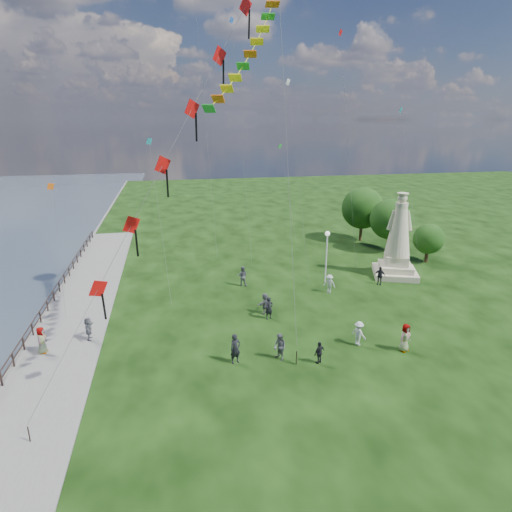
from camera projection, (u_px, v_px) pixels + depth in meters
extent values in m
cube|color=slate|center=(31.00, 339.00, 29.56)|extent=(0.30, 160.00, 0.60)
cube|color=slate|center=(63.00, 347.00, 28.09)|extent=(5.00, 60.00, 0.10)
cylinder|color=black|center=(1.00, 379.00, 23.78)|extent=(0.11, 0.11, 1.00)
cylinder|color=black|center=(13.00, 361.00, 25.65)|extent=(0.11, 0.11, 1.00)
cylinder|color=black|center=(24.00, 344.00, 27.52)|extent=(0.11, 0.11, 1.00)
cylinder|color=black|center=(33.00, 330.00, 29.38)|extent=(0.11, 0.11, 1.00)
cylinder|color=black|center=(40.00, 317.00, 31.25)|extent=(0.11, 0.11, 1.00)
cylinder|color=black|center=(47.00, 306.00, 33.12)|extent=(0.11, 0.11, 1.00)
cylinder|color=black|center=(54.00, 296.00, 34.99)|extent=(0.11, 0.11, 1.00)
cylinder|color=black|center=(59.00, 287.00, 36.85)|extent=(0.11, 0.11, 1.00)
cylinder|color=black|center=(64.00, 279.00, 38.72)|extent=(0.11, 0.11, 1.00)
cylinder|color=black|center=(69.00, 272.00, 40.59)|extent=(0.11, 0.11, 1.00)
cylinder|color=black|center=(73.00, 265.00, 42.45)|extent=(0.11, 0.11, 1.00)
cylinder|color=black|center=(77.00, 259.00, 44.32)|extent=(0.11, 0.11, 1.00)
cylinder|color=black|center=(81.00, 253.00, 46.19)|extent=(0.11, 0.11, 1.00)
cylinder|color=black|center=(84.00, 248.00, 48.05)|extent=(0.11, 0.11, 1.00)
cylinder|color=black|center=(87.00, 243.00, 49.92)|extent=(0.11, 0.11, 1.00)
cylinder|color=black|center=(90.00, 239.00, 51.79)|extent=(0.11, 0.11, 1.00)
cylinder|color=black|center=(92.00, 235.00, 53.65)|extent=(0.11, 0.11, 1.00)
cube|color=black|center=(31.00, 324.00, 29.24)|extent=(0.06, 52.00, 0.06)
cube|color=black|center=(32.00, 329.00, 29.37)|extent=(0.06, 52.00, 0.06)
cube|color=beige|center=(395.00, 273.00, 41.08)|extent=(5.05, 5.05, 0.56)
cube|color=beige|center=(395.00, 267.00, 40.91)|extent=(3.85, 3.85, 0.56)
cube|color=beige|center=(396.00, 260.00, 40.68)|extent=(2.64, 2.64, 0.93)
cylinder|color=beige|center=(402.00, 205.00, 39.06)|extent=(1.44, 1.44, 0.37)
sphere|color=beige|center=(403.00, 198.00, 38.89)|extent=(0.86, 0.86, 0.86)
cylinder|color=beige|center=(403.00, 193.00, 38.75)|extent=(1.03, 1.03, 0.09)
cylinder|color=silver|center=(326.00, 259.00, 38.81)|extent=(0.13, 0.13, 4.47)
sphere|color=white|center=(327.00, 234.00, 38.09)|extent=(0.45, 0.45, 0.45)
cylinder|color=#382314|center=(388.00, 241.00, 48.47)|extent=(0.36, 0.36, 2.27)
sphere|color=#173E10|center=(390.00, 219.00, 47.69)|extent=(4.54, 4.54, 4.54)
cylinder|color=#382314|center=(427.00, 255.00, 44.73)|extent=(0.36, 0.36, 1.56)
sphere|color=#173E10|center=(429.00, 239.00, 44.19)|extent=(3.13, 3.13, 3.13)
cylinder|color=#382314|center=(361.00, 231.00, 52.62)|extent=(0.36, 0.36, 2.51)
sphere|color=#173E10|center=(362.00, 208.00, 51.76)|extent=(5.02, 5.02, 5.02)
imported|color=black|center=(235.00, 349.00, 26.07)|extent=(0.82, 0.68, 1.92)
imported|color=#595960|center=(280.00, 347.00, 26.42)|extent=(0.85, 1.00, 1.75)
imported|color=silver|center=(359.00, 333.00, 28.23)|extent=(1.00, 1.21, 1.66)
imported|color=black|center=(319.00, 353.00, 26.11)|extent=(0.95, 0.79, 1.45)
imported|color=#595960|center=(405.00, 338.00, 27.44)|extent=(1.07, 0.89, 1.89)
imported|color=#595960|center=(89.00, 330.00, 28.75)|extent=(0.71, 1.52, 1.61)
imported|color=black|center=(269.00, 308.00, 31.91)|extent=(0.73, 0.60, 1.74)
imported|color=#595960|center=(242.00, 276.00, 38.34)|extent=(1.03, 0.82, 1.84)
imported|color=silver|center=(329.00, 284.00, 36.80)|extent=(1.17, 1.08, 1.64)
imported|color=black|center=(380.00, 276.00, 38.61)|extent=(1.10, 1.02, 1.70)
imported|color=#595960|center=(42.00, 341.00, 27.08)|extent=(0.64, 0.93, 1.77)
imported|color=#595960|center=(265.00, 303.00, 32.86)|extent=(1.55, 1.55, 1.65)
cylinder|color=black|center=(29.00, 435.00, 19.66)|extent=(0.06, 0.06, 0.90)
cube|color=#BD0B0B|center=(98.00, 289.00, 20.82)|extent=(0.87, 0.64, 1.03)
cube|color=black|center=(104.00, 307.00, 21.05)|extent=(0.10, 0.28, 1.48)
cube|color=#BD0B0B|center=(132.00, 225.00, 21.51)|extent=(0.87, 0.64, 1.03)
cube|color=black|center=(137.00, 243.00, 21.74)|extent=(0.10, 0.28, 1.48)
cube|color=#BD0B0B|center=(163.00, 165.00, 22.19)|extent=(0.87, 0.64, 1.03)
cube|color=black|center=(167.00, 184.00, 22.42)|extent=(0.10, 0.28, 1.48)
cube|color=#BD0B0B|center=(192.00, 109.00, 22.87)|extent=(0.87, 0.64, 1.03)
cube|color=black|center=(196.00, 127.00, 23.10)|extent=(0.10, 0.28, 1.48)
cube|color=#BD0B0B|center=(220.00, 56.00, 23.55)|extent=(0.87, 0.64, 1.03)
cube|color=black|center=(223.00, 74.00, 23.78)|extent=(0.10, 0.28, 1.48)
cube|color=#BD0B0B|center=(246.00, 6.00, 24.23)|extent=(0.87, 0.64, 1.03)
cube|color=black|center=(249.00, 24.00, 24.46)|extent=(0.10, 0.28, 1.48)
cylinder|color=black|center=(296.00, 358.00, 26.05)|extent=(0.06, 0.06, 0.90)
cube|color=#E4590E|center=(272.00, 4.00, 20.31)|extent=(0.71, 0.65, 0.18)
cube|color=#1A902A|center=(268.00, 16.00, 19.93)|extent=(0.70, 0.67, 0.20)
cube|color=yellow|center=(263.00, 29.00, 19.55)|extent=(0.70, 0.68, 0.21)
cube|color=yellow|center=(257.00, 42.00, 19.17)|extent=(0.69, 0.69, 0.23)
cube|color=#E4590E|center=(250.00, 54.00, 18.77)|extent=(0.68, 0.69, 0.25)
cube|color=#1A902A|center=(243.00, 66.00, 18.36)|extent=(0.67, 0.69, 0.26)
cube|color=yellow|center=(235.00, 78.00, 17.94)|extent=(0.65, 0.69, 0.28)
cube|color=yellow|center=(227.00, 89.00, 17.51)|extent=(0.64, 0.68, 0.29)
cube|color=#E4590E|center=(218.00, 99.00, 17.08)|extent=(0.62, 0.67, 0.30)
cube|color=#1A902A|center=(209.00, 108.00, 16.63)|extent=(0.60, 0.66, 0.31)
cube|color=teal|center=(149.00, 141.00, 34.95)|extent=(0.51, 0.39, 0.57)
cylinder|color=#595959|center=(160.00, 223.00, 34.62)|extent=(1.02, 5.02, 12.57)
cube|color=silver|center=(288.00, 82.00, 37.80)|extent=(0.51, 0.39, 0.57)
cylinder|color=#595959|center=(299.00, 184.00, 38.22)|extent=(1.02, 5.02, 17.44)
cube|color=#BD0B0B|center=(341.00, 33.00, 40.04)|extent=(0.51, 0.39, 0.57)
cylinder|color=#595959|center=(348.00, 155.00, 41.15)|extent=(1.02, 5.02, 22.03)
cylinder|color=#595959|center=(206.00, 130.00, 44.02)|extent=(1.02, 5.02, 26.45)
cube|color=#1A902A|center=(280.00, 146.00, 49.82)|extent=(0.51, 0.39, 0.57)
cylinder|color=#595959|center=(289.00, 198.00, 49.30)|extent=(1.02, 5.02, 11.32)
cube|color=#E4590E|center=(51.00, 186.00, 33.52)|extent=(0.51, 0.39, 0.57)
cylinder|color=#595959|center=(58.00, 252.00, 32.69)|extent=(1.02, 5.01, 9.25)
cube|color=blue|center=(232.00, 20.00, 42.24)|extent=(0.51, 0.39, 0.57)
cylinder|color=#595959|center=(242.00, 145.00, 43.60)|extent=(1.02, 5.02, 23.64)
cube|color=teal|center=(401.00, 110.00, 40.43)|extent=(0.51, 0.39, 0.57)
cylinder|color=#595959|center=(411.00, 194.00, 40.49)|extent=(1.02, 5.02, 15.12)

